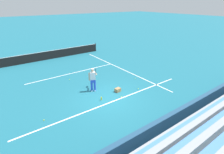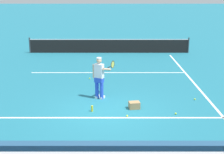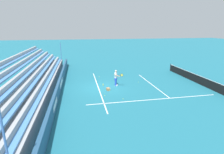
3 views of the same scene
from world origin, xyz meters
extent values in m
plane|color=#1E6B7F|center=(0.00, 0.00, 0.00)|extent=(160.00, 160.00, 0.00)
cube|color=white|center=(0.00, -0.50, 0.00)|extent=(12.00, 0.10, 0.01)
cube|color=white|center=(4.11, 4.00, 0.00)|extent=(0.10, 12.00, 0.01)
cube|color=white|center=(0.00, 5.50, 0.00)|extent=(8.22, 0.10, 0.01)
cube|color=navy|center=(0.00, -4.41, 0.55)|extent=(24.97, 0.24, 1.10)
cube|color=silver|center=(-0.57, -4.29, 0.61)|extent=(2.80, 0.01, 0.44)
cube|color=silver|center=(4.83, -4.29, 0.61)|extent=(2.20, 0.01, 0.40)
cube|color=#9EA3A8|center=(0.00, -7.01, 0.55)|extent=(23.72, 4.00, 1.10)
cube|color=#4C89CC|center=(0.00, -5.41, 1.18)|extent=(23.25, 0.40, 0.12)
cube|color=#9EA3A8|center=(0.00, -5.69, 1.33)|extent=(23.72, 0.24, 0.45)
cube|color=#4C89CC|center=(0.00, -6.21, 1.63)|extent=(23.25, 0.40, 0.12)
cube|color=#9EA3A8|center=(0.00, -6.49, 1.77)|extent=(23.72, 0.24, 0.45)
cube|color=#4C89CC|center=(0.00, -7.01, 2.08)|extent=(23.25, 0.40, 0.12)
cube|color=#9EA3A8|center=(0.00, -7.29, 2.23)|extent=(23.72, 0.24, 0.45)
cube|color=#4C89CC|center=(0.00, -7.81, 2.53)|extent=(23.25, 0.40, 0.12)
cube|color=#9EA3A8|center=(0.00, -8.09, 2.67)|extent=(23.72, 0.24, 0.45)
cube|color=#4C89CC|center=(0.00, -8.61, 2.98)|extent=(23.25, 0.40, 0.12)
cube|color=#9EA3A8|center=(0.00, -8.89, 3.12)|extent=(23.72, 0.24, 0.45)
cylinder|color=#4C70B2|center=(-11.50, -5.11, 1.93)|extent=(0.08, 0.08, 3.85)
cylinder|color=#4C70B2|center=(11.50, -5.11, 1.93)|extent=(0.08, 0.08, 3.85)
cylinder|color=blue|center=(-0.42, 1.51, 0.44)|extent=(0.15, 0.15, 0.88)
cylinder|color=blue|center=(-0.22, 1.41, 0.44)|extent=(0.15, 0.15, 0.88)
cube|color=white|center=(-0.39, 1.57, 0.04)|extent=(0.23, 0.30, 0.09)
cube|color=white|center=(-0.19, 1.46, 0.04)|extent=(0.23, 0.30, 0.09)
cube|color=blue|center=(-0.32, 1.46, 0.80)|extent=(0.40, 0.35, 0.20)
cube|color=white|center=(-0.32, 1.46, 1.17)|extent=(0.42, 0.35, 0.58)
sphere|color=tan|center=(-0.31, 1.47, 1.60)|extent=(0.21, 0.21, 0.21)
cylinder|color=white|center=(-0.31, 1.47, 1.69)|extent=(0.20, 0.20, 0.05)
cylinder|color=tan|center=(-0.54, 1.57, 1.13)|extent=(0.09, 0.09, 0.56)
cylinder|color=tan|center=(-0.01, 1.53, 1.22)|extent=(0.35, 0.56, 0.24)
cylinder|color=black|center=(0.10, 1.74, 1.27)|extent=(0.17, 0.28, 0.03)
torus|color=black|center=(0.23, 1.99, 1.31)|extent=(0.17, 0.29, 0.31)
cylinder|color=#D6D14C|center=(0.23, 1.99, 1.31)|extent=(0.13, 0.24, 0.27)
cube|color=#A87F51|center=(1.04, 0.38, 0.13)|extent=(0.44, 0.36, 0.26)
sphere|color=#CCE533|center=(-4.20, 0.10, 0.03)|extent=(0.07, 0.07, 0.07)
sphere|color=#CCE533|center=(-0.91, 4.31, 0.03)|extent=(0.07, 0.07, 0.07)
sphere|color=#CCE533|center=(0.74, -0.41, 0.03)|extent=(0.07, 0.07, 0.07)
sphere|color=#CCE533|center=(2.49, -0.20, 0.03)|extent=(0.07, 0.07, 0.07)
sphere|color=#CCE533|center=(3.55, 1.29, 0.03)|extent=(0.07, 0.07, 0.07)
cylinder|color=yellow|center=(-0.53, 0.09, 0.11)|extent=(0.07, 0.07, 0.22)
cylinder|color=#33383D|center=(-5.50, 10.78, 0.54)|extent=(0.09, 0.09, 1.07)
cube|color=black|center=(0.00, 10.78, 0.46)|extent=(11.00, 0.02, 0.91)
cube|color=white|center=(0.00, 10.78, 0.94)|extent=(11.00, 0.04, 0.05)
camera|label=1|loc=(-5.74, -8.26, 5.89)|focal=28.00mm
camera|label=2|loc=(0.20, -10.56, 4.37)|focal=50.00mm
camera|label=3|loc=(17.45, -2.40, 6.13)|focal=28.00mm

